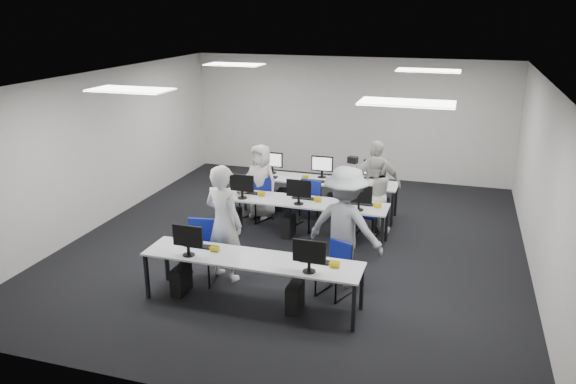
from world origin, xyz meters
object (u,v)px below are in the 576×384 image
(chair_0, at_px, (200,262))
(chair_3, at_px, (306,214))
(chair_1, at_px, (334,279))
(chair_4, at_px, (366,222))
(chair_5, at_px, (265,203))
(photographer, at_px, (345,227))
(chair_7, at_px, (371,212))
(desk_front, at_px, (252,261))
(student_3, at_px, (374,185))
(student_1, at_px, (374,195))
(desk_mid, at_px, (301,203))
(chair_6, at_px, (307,209))
(student_0, at_px, (224,223))
(chair_2, at_px, (256,205))
(student_2, at_px, (261,181))

(chair_0, height_order, chair_3, chair_0)
(chair_1, height_order, chair_4, chair_4)
(chair_5, xyz_separation_m, photographer, (2.17, -2.45, 0.67))
(chair_5, bearing_deg, chair_7, -9.75)
(chair_3, distance_m, photographer, 2.47)
(chair_0, bearing_deg, chair_1, -3.67)
(desk_front, height_order, student_3, student_3)
(chair_5, distance_m, student_3, 2.32)
(chair_4, distance_m, chair_7, 0.46)
(chair_5, relative_size, student_1, 0.58)
(desk_front, relative_size, chair_3, 3.44)
(chair_4, height_order, photographer, photographer)
(student_1, height_order, student_3, student_3)
(desk_mid, xyz_separation_m, student_1, (1.23, 0.69, 0.07))
(chair_5, bearing_deg, photographer, -59.27)
(desk_mid, bearing_deg, student_3, 35.30)
(chair_6, relative_size, student_3, 0.47)
(chair_5, distance_m, student_1, 2.32)
(chair_6, xyz_separation_m, student_0, (-0.60, -2.78, 0.68))
(student_3, bearing_deg, chair_1, -114.27)
(student_3, bearing_deg, desk_front, -130.86)
(chair_3, height_order, chair_4, chair_3)
(chair_1, relative_size, photographer, 0.43)
(student_0, distance_m, student_1, 3.27)
(chair_2, relative_size, chair_6, 1.17)
(chair_3, height_order, chair_6, chair_3)
(chair_1, distance_m, chair_2, 3.48)
(chair_3, height_order, student_3, student_3)
(chair_0, bearing_deg, chair_3, 61.47)
(chair_2, distance_m, chair_4, 2.32)
(chair_4, xyz_separation_m, chair_7, (0.01, 0.46, 0.04))
(desk_front, height_order, chair_3, chair_3)
(photographer, bearing_deg, chair_5, -33.80)
(chair_3, bearing_deg, chair_2, -174.57)
(chair_4, height_order, student_0, student_0)
(chair_1, bearing_deg, chair_7, 110.02)
(chair_4, height_order, chair_7, chair_7)
(chair_5, bearing_deg, chair_6, -13.38)
(desk_front, height_order, student_2, student_2)
(desk_front, bearing_deg, chair_7, 71.74)
(chair_0, height_order, chair_2, chair_0)
(desk_mid, relative_size, student_0, 1.71)
(chair_5, bearing_deg, chair_1, -64.61)
(desk_mid, xyz_separation_m, photographer, (1.14, -1.56, 0.27))
(chair_5, xyz_separation_m, chair_6, (0.91, -0.04, -0.02))
(chair_2, bearing_deg, desk_mid, -9.04)
(student_1, distance_m, photographer, 2.26)
(student_1, bearing_deg, chair_1, 66.88)
(chair_4, bearing_deg, chair_6, 172.47)
(desk_front, relative_size, desk_mid, 1.00)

